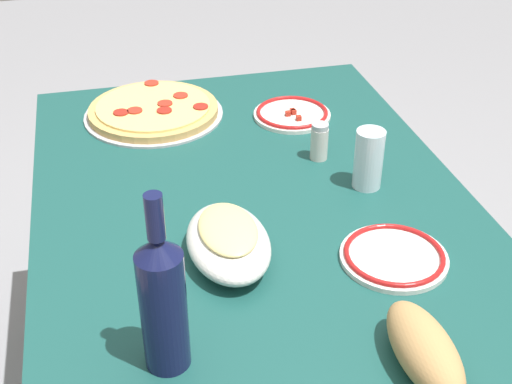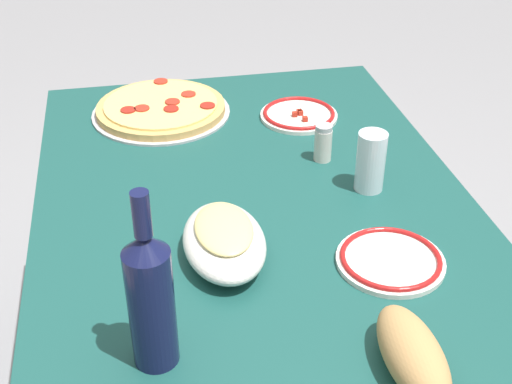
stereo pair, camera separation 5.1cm
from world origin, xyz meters
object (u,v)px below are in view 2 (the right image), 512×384
water_glass (371,162)px  bread_loaf (413,355)px  side_plate_near (390,260)px  spice_shaker (323,143)px  baked_pasta_dish (224,239)px  pepperoni_pizza (161,109)px  dining_table (256,250)px  wine_bottle (151,297)px  side_plate_far (299,114)px

water_glass → bread_loaf: 0.52m
side_plate_near → spice_shaker: spice_shaker is taller
baked_pasta_dish → spice_shaker: size_ratio=2.76×
baked_pasta_dish → pepperoni_pizza: bearing=-173.8°
dining_table → spice_shaker: (-0.15, 0.18, 0.16)m
pepperoni_pizza → wine_bottle: bearing=-5.1°
pepperoni_pizza → baked_pasta_dish: baked_pasta_dish is taller
spice_shaker → side_plate_near: bearing=2.8°
water_glass → dining_table: bearing=-86.7°
bread_loaf → spice_shaker: 0.64m
wine_bottle → spice_shaker: size_ratio=3.50×
side_plate_near → bread_loaf: bearing=-14.1°
pepperoni_pizza → baked_pasta_dish: bearing=6.2°
baked_pasta_dish → side_plate_far: bearing=152.5°
side_plate_near → bread_loaf: 0.26m
water_glass → wine_bottle: bearing=-50.0°
pepperoni_pizza → wine_bottle: size_ratio=1.15×
wine_bottle → side_plate_near: bearing=109.1°
dining_table → water_glass: 0.31m
side_plate_far → pepperoni_pizza: bearing=-104.9°
bread_loaf → pepperoni_pizza: bearing=-162.6°
water_glass → side_plate_near: (0.25, -0.04, -0.06)m
pepperoni_pizza → bread_loaf: bread_loaf is taller
side_plate_near → side_plate_far: 0.60m
baked_pasta_dish → side_plate_near: (0.08, 0.29, -0.03)m
water_glass → bread_loaf: size_ratio=0.65×
dining_table → spice_shaker: size_ratio=15.09×
pepperoni_pizza → dining_table: bearing=19.1°
baked_pasta_dish → side_plate_far: size_ratio=1.23×
side_plate_far → bread_loaf: 0.86m
water_glass → bread_loaf: (0.51, -0.11, -0.03)m
wine_bottle → side_plate_far: 0.87m
spice_shaker → water_glass: bearing=24.9°
bread_loaf → baked_pasta_dish: bearing=-145.4°
water_glass → side_plate_near: 0.26m
dining_table → side_plate_far: size_ratio=6.72×
dining_table → side_plate_far: (-0.37, 0.18, 0.13)m
water_glass → side_plate_far: water_glass is taller
wine_bottle → bread_loaf: (0.10, 0.37, -0.08)m
dining_table → baked_pasta_dish: size_ratio=5.47×
water_glass → side_plate_near: bearing=-9.9°
side_plate_far → spice_shaker: size_ratio=2.25×
wine_bottle → bread_loaf: size_ratio=1.50×
side_plate_far → dining_table: bearing=-26.6°
wine_bottle → pepperoni_pizza: bearing=174.9°
baked_pasta_dish → side_plate_far: (-0.52, 0.27, -0.03)m
side_plate_far → spice_shaker: spice_shaker is taller
side_plate_near → side_plate_far: size_ratio=1.02×
dining_table → side_plate_near: size_ratio=6.61×
wine_bottle → spice_shaker: wine_bottle is taller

